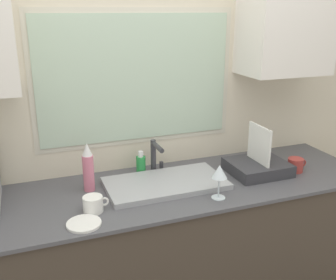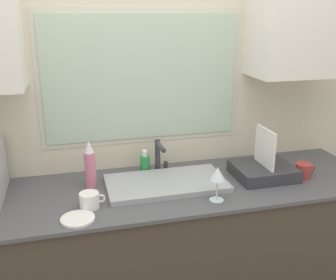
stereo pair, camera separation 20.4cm
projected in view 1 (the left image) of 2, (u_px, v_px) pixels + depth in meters
countertop at (157, 257)px, 2.28m from camera, size 2.52×0.69×0.89m
wall_back at (137, 85)px, 2.27m from camera, size 6.00×0.38×2.60m
sink_basin at (165, 183)px, 2.16m from camera, size 0.65×0.35×0.03m
faucet at (155, 154)px, 2.29m from camera, size 0.08×0.17×0.20m
dish_rack at (258, 165)px, 2.33m from camera, size 0.33×0.29×0.29m
spray_bottle at (88, 168)px, 2.08m from camera, size 0.06×0.06×0.27m
soap_bottle at (141, 164)px, 2.31m from camera, size 0.06×0.06×0.14m
mug_near_sink at (93, 204)px, 1.88m from camera, size 0.13×0.10×0.08m
wine_glass at (219, 173)px, 1.98m from camera, size 0.08×0.08×0.18m
mug_by_rack at (296, 165)px, 2.35m from camera, size 0.12×0.09×0.08m
small_plate at (84, 224)px, 1.77m from camera, size 0.16×0.16×0.01m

